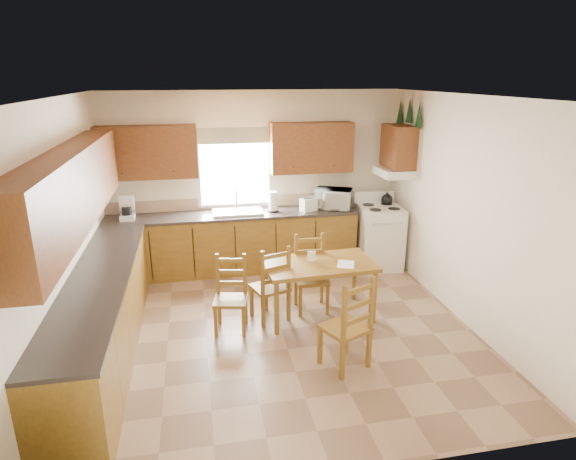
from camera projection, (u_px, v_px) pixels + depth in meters
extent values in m
plane|color=#8D6E51|center=(281.00, 329.00, 5.77)|extent=(4.50, 4.50, 0.00)
plane|color=brown|center=(279.00, 96.00, 4.93)|extent=(4.50, 4.50, 0.00)
plane|color=beige|center=(65.00, 234.00, 4.94)|extent=(4.50, 4.50, 0.00)
plane|color=beige|center=(464.00, 211.00, 5.76)|extent=(4.50, 4.50, 0.00)
plane|color=beige|center=(254.00, 180.00, 7.45)|extent=(4.50, 4.50, 0.00)
plane|color=beige|center=(339.00, 317.00, 3.25)|extent=(4.50, 4.50, 0.00)
cube|color=brown|center=(234.00, 243.00, 7.38)|extent=(3.75, 0.60, 0.88)
cube|color=brown|center=(103.00, 318.00, 5.13)|extent=(0.60, 3.60, 0.88)
cube|color=#332C29|center=(233.00, 215.00, 7.24)|extent=(3.75, 0.63, 0.04)
cube|color=#332C29|center=(98.00, 278.00, 4.99)|extent=(0.63, 3.60, 0.04)
cube|color=#9E8063|center=(231.00, 203.00, 7.48)|extent=(3.75, 0.01, 0.18)
cube|color=brown|center=(147.00, 152.00, 6.86)|extent=(1.41, 0.33, 0.75)
cube|color=brown|center=(311.00, 148.00, 7.30)|extent=(1.25, 0.33, 0.75)
cube|color=brown|center=(72.00, 189.00, 4.67)|extent=(0.33, 3.60, 0.75)
cube|color=brown|center=(398.00, 146.00, 7.10)|extent=(0.33, 0.62, 0.62)
cube|color=silver|center=(394.00, 172.00, 7.21)|extent=(0.44, 0.62, 0.12)
cube|color=silver|center=(235.00, 169.00, 7.30)|extent=(1.13, 0.02, 1.18)
cube|color=white|center=(235.00, 169.00, 7.30)|extent=(1.05, 0.01, 1.10)
cube|color=#3F5731|center=(234.00, 136.00, 7.12)|extent=(1.19, 0.01, 0.24)
cube|color=silver|center=(238.00, 212.00, 7.24)|extent=(0.75, 0.45, 0.04)
cone|color=#113A1B|center=(419.00, 115.00, 6.68)|extent=(0.22, 0.22, 0.36)
cone|color=#113A1B|center=(409.00, 110.00, 6.96)|extent=(0.22, 0.22, 0.36)
cone|color=#113A1B|center=(400.00, 111.00, 7.28)|extent=(0.22, 0.22, 0.36)
cube|color=silver|center=(379.00, 238.00, 7.53)|extent=(0.70, 0.72, 0.95)
cube|color=silver|center=(127.00, 208.00, 6.88)|extent=(0.23, 0.27, 0.33)
cylinder|color=white|center=(273.00, 202.00, 7.29)|extent=(0.16, 0.16, 0.31)
cube|color=silver|center=(309.00, 205.00, 7.35)|extent=(0.28, 0.22, 0.19)
imported|color=silver|center=(333.00, 199.00, 7.47)|extent=(0.61, 0.54, 0.30)
cube|color=brown|center=(319.00, 289.00, 6.00)|extent=(1.38, 0.84, 0.72)
cube|color=brown|center=(270.00, 283.00, 5.88)|extent=(0.51, 0.50, 0.97)
cube|color=brown|center=(345.00, 322.00, 4.91)|extent=(0.56, 0.55, 1.02)
cube|color=brown|center=(230.00, 296.00, 5.61)|extent=(0.44, 0.43, 0.91)
cube|color=brown|center=(312.00, 275.00, 6.11)|extent=(0.42, 0.41, 0.97)
cube|color=white|center=(346.00, 264.00, 5.83)|extent=(0.28, 0.32, 0.00)
cube|color=white|center=(311.00, 256.00, 5.91)|extent=(0.10, 0.04, 0.13)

